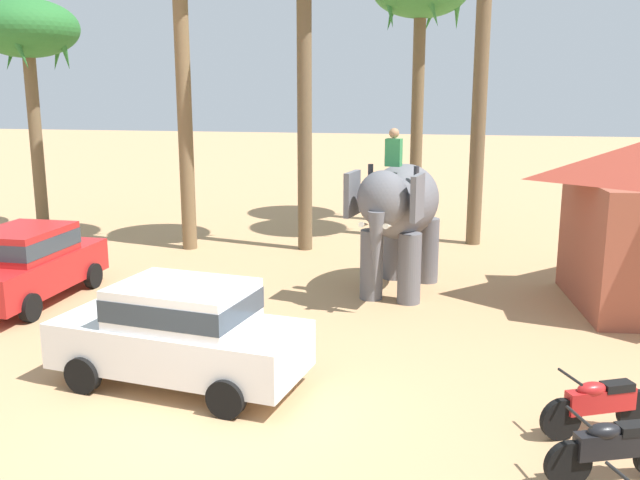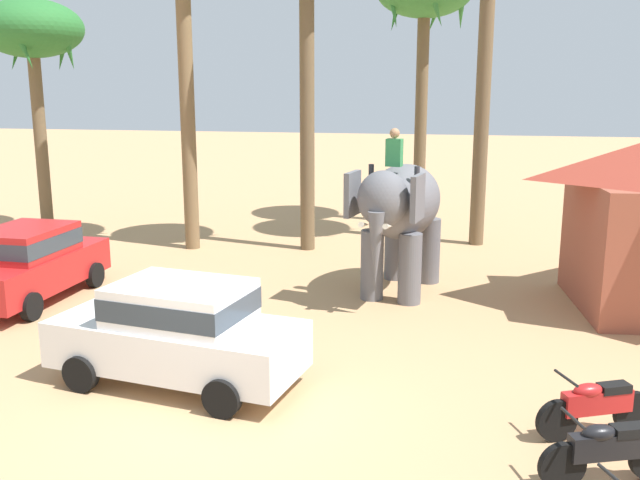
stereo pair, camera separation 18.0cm
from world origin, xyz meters
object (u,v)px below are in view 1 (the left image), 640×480
object	(u,v)px
car_parked_far_side	(27,262)
motorcycle_fourth_in_row	(600,404)
palm_tree_leaning_seaward	(27,34)
motorcycle_mid_row	(614,448)
car_sedan_foreground	(181,330)
elephant_with_mahout	(399,209)

from	to	relation	value
car_parked_far_side	motorcycle_fourth_in_row	bearing A→B (deg)	-20.05
motorcycle_fourth_in_row	palm_tree_leaning_seaward	world-z (taller)	palm_tree_leaning_seaward
motorcycle_mid_row	palm_tree_leaning_seaward	xyz separation A→B (m)	(-15.23, 12.27, 5.84)
car_parked_far_side	palm_tree_leaning_seaward	bearing A→B (deg)	119.36
car_parked_far_side	palm_tree_leaning_seaward	distance (m)	9.51
car_sedan_foreground	motorcycle_mid_row	bearing A→B (deg)	-16.07
car_sedan_foreground	palm_tree_leaning_seaward	size ratio (longest dim) A/B	0.58
elephant_with_mahout	palm_tree_leaning_seaward	distance (m)	13.52
car_parked_far_side	elephant_with_mahout	size ratio (longest dim) A/B	1.03
car_sedan_foreground	car_parked_far_side	distance (m)	6.23
elephant_with_mahout	car_sedan_foreground	bearing A→B (deg)	-117.50
car_sedan_foreground	palm_tree_leaning_seaward	distance (m)	14.75
car_parked_far_side	motorcycle_mid_row	bearing A→B (deg)	-25.51
car_sedan_foreground	motorcycle_mid_row	world-z (taller)	car_sedan_foreground
motorcycle_mid_row	palm_tree_leaning_seaward	world-z (taller)	palm_tree_leaning_seaward
motorcycle_fourth_in_row	palm_tree_leaning_seaward	size ratio (longest dim) A/B	0.23
car_sedan_foreground	motorcycle_fourth_in_row	bearing A→B (deg)	-5.06
motorcycle_fourth_in_row	palm_tree_leaning_seaward	bearing A→B (deg)	144.23
car_parked_far_side	palm_tree_leaning_seaward	xyz separation A→B (m)	(-3.85, 6.84, 5.37)
car_sedan_foreground	palm_tree_leaning_seaward	bearing A→B (deg)	130.48
car_sedan_foreground	motorcycle_mid_row	distance (m)	6.58
elephant_with_mahout	motorcycle_fourth_in_row	xyz separation A→B (m)	(3.32, -6.42, -1.53)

